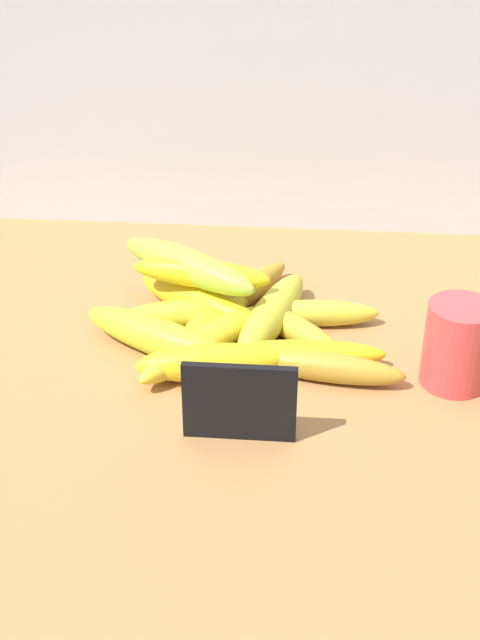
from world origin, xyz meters
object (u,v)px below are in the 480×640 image
(banana_2, at_px, (315,313))
(banana_8, at_px, (205,343))
(banana_4, at_px, (176,316))
(banana_6, at_px, (160,338))
(banana_9, at_px, (238,296))
(banana_13, at_px, (187,266))
(banana_0, at_px, (299,331))
(banana_10, at_px, (214,320))
(banana_3, at_px, (298,355))
(banana_11, at_px, (327,367))
(coffee_mug, at_px, (461,345))
(banana_12, at_px, (201,273))
(banana_7, at_px, (211,362))
(chalkboard_sign, at_px, (236,405))
(banana_1, at_px, (198,300))
(banana_5, at_px, (272,314))

(banana_2, xyz_separation_m, banana_8, (-0.12, -0.08, 0.00))
(banana_4, relative_size, banana_6, 0.79)
(banana_9, bearing_deg, banana_13, -169.41)
(banana_0, bearing_deg, banana_6, -167.05)
(banana_0, bearing_deg, banana_10, 171.07)
(banana_3, xyz_separation_m, banana_11, (0.03, -0.02, -0.00))
(banana_4, distance_m, banana_9, 0.09)
(banana_0, xyz_separation_m, banana_8, (-0.10, -0.04, 0.00))
(coffee_mug, bearing_deg, banana_2, 145.26)
(banana_2, distance_m, banana_11, 0.12)
(banana_11, distance_m, banana_13, 0.22)
(banana_0, xyz_separation_m, banana_6, (-0.16, -0.04, 0.01))
(banana_0, bearing_deg, banana_3, -89.11)
(banana_9, height_order, banana_12, banana_12)
(banana_7, bearing_deg, banana_8, 106.62)
(banana_4, distance_m, banana_12, 0.06)
(banana_12, bearing_deg, banana_3, -40.19)
(banana_10, height_order, banana_13, banana_13)
(banana_3, relative_size, banana_4, 1.18)
(banana_0, height_order, banana_6, banana_6)
(banana_0, bearing_deg, banana_7, -139.18)
(banana_2, distance_m, banana_7, 0.17)
(banana_2, xyz_separation_m, banana_4, (-0.16, -0.03, 0.00))
(banana_10, bearing_deg, banana_12, 117.94)
(chalkboard_sign, distance_m, banana_13, 0.25)
(coffee_mug, distance_m, banana_6, 0.33)
(banana_3, height_order, banana_10, banana_3)
(banana_8, xyz_separation_m, banana_10, (0.00, 0.05, -0.00))
(chalkboard_sign, bearing_deg, banana_3, 65.35)
(banana_2, distance_m, banana_6, 0.19)
(banana_12, bearing_deg, banana_13, 145.22)
(banana_2, height_order, banana_10, same)
(banana_8, xyz_separation_m, banana_9, (0.03, 0.11, -0.00))
(banana_2, relative_size, banana_6, 0.73)
(banana_10, bearing_deg, banana_9, 67.82)
(chalkboard_sign, relative_size, banana_10, 0.73)
(chalkboard_sign, bearing_deg, coffee_mug, 26.55)
(coffee_mug, height_order, banana_4, coffee_mug)
(banana_3, relative_size, banana_6, 0.93)
(banana_1, xyz_separation_m, banana_3, (0.12, -0.10, -0.00))
(banana_0, xyz_separation_m, banana_13, (-0.14, 0.06, 0.05))
(chalkboard_sign, height_order, banana_13, same)
(chalkboard_sign, relative_size, banana_3, 0.57)
(banana_3, bearing_deg, banana_10, 146.65)
(banana_4, relative_size, banana_7, 1.01)
(coffee_mug, distance_m, banana_13, 0.33)
(banana_1, bearing_deg, banana_9, 24.42)
(banana_7, bearing_deg, banana_6, 145.25)
(banana_3, height_order, banana_8, banana_8)
(banana_3, distance_m, banana_5, 0.09)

